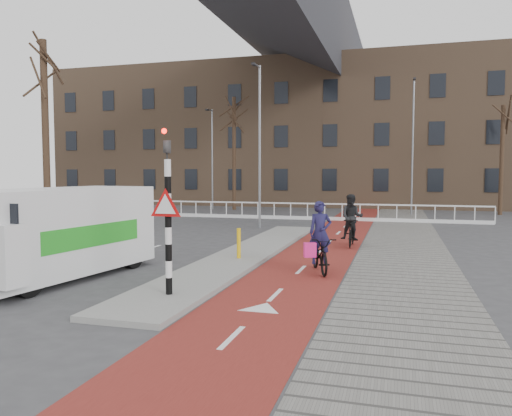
# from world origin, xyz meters

# --- Properties ---
(ground) EXTENTS (120.00, 120.00, 0.00)m
(ground) POSITION_xyz_m (0.00, 0.00, 0.00)
(ground) COLOR #38383A
(ground) RESTS_ON ground
(bike_lane) EXTENTS (2.50, 60.00, 0.01)m
(bike_lane) POSITION_xyz_m (1.50, 10.00, 0.01)
(bike_lane) COLOR maroon
(bike_lane) RESTS_ON ground
(sidewalk) EXTENTS (3.00, 60.00, 0.01)m
(sidewalk) POSITION_xyz_m (4.30, 10.00, 0.01)
(sidewalk) COLOR slate
(sidewalk) RESTS_ON ground
(curb_island) EXTENTS (1.80, 16.00, 0.12)m
(curb_island) POSITION_xyz_m (-0.70, 4.00, 0.06)
(curb_island) COLOR gray
(curb_island) RESTS_ON ground
(traffic_signal) EXTENTS (0.80, 0.80, 3.68)m
(traffic_signal) POSITION_xyz_m (-0.60, -2.02, 1.99)
(traffic_signal) COLOR black
(traffic_signal) RESTS_ON curb_island
(bollard) EXTENTS (0.12, 0.12, 0.92)m
(bollard) POSITION_xyz_m (-0.57, 2.73, 0.58)
(bollard) COLOR yellow
(bollard) RESTS_ON curb_island
(cyclist_near) EXTENTS (1.25, 1.97, 1.94)m
(cyclist_near) POSITION_xyz_m (2.06, 1.79, 0.66)
(cyclist_near) COLOR black
(cyclist_near) RESTS_ON bike_lane
(cyclist_far) EXTENTS (0.82, 1.79, 1.93)m
(cyclist_far) POSITION_xyz_m (2.45, 6.91, 0.81)
(cyclist_far) COLOR black
(cyclist_far) RESTS_ON bike_lane
(van) EXTENTS (2.83, 5.62, 2.32)m
(van) POSITION_xyz_m (-4.34, -0.74, 1.22)
(van) COLOR silver
(van) RESTS_ON ground
(railing) EXTENTS (28.00, 0.10, 0.99)m
(railing) POSITION_xyz_m (-5.00, 17.00, 0.31)
(railing) COLOR silver
(railing) RESTS_ON ground
(townhouse_row) EXTENTS (46.00, 10.00, 15.90)m
(townhouse_row) POSITION_xyz_m (-3.00, 32.00, 7.81)
(townhouse_row) COLOR #7F6047
(townhouse_row) RESTS_ON ground
(tree_left) EXTENTS (0.32, 0.32, 8.78)m
(tree_left) POSITION_xyz_m (-11.62, 7.95, 4.39)
(tree_left) COLOR #312116
(tree_left) RESTS_ON ground
(tree_mid) EXTENTS (0.27, 0.27, 8.28)m
(tree_mid) POSITION_xyz_m (-7.66, 23.47, 4.14)
(tree_mid) COLOR #312116
(tree_mid) RESTS_ON ground
(tree_right) EXTENTS (0.27, 0.27, 7.08)m
(tree_right) POSITION_xyz_m (10.45, 23.85, 3.54)
(tree_right) COLOR #312116
(tree_right) RESTS_ON ground
(streetlight_near) EXTENTS (0.12, 0.12, 7.94)m
(streetlight_near) POSITION_xyz_m (-2.53, 12.12, 3.97)
(streetlight_near) COLOR slate
(streetlight_near) RESTS_ON ground
(streetlight_left) EXTENTS (0.12, 0.12, 7.43)m
(streetlight_left) POSITION_xyz_m (-9.36, 23.42, 3.72)
(streetlight_left) COLOR slate
(streetlight_left) RESTS_ON ground
(streetlight_right) EXTENTS (0.12, 0.12, 8.73)m
(streetlight_right) POSITION_xyz_m (4.90, 22.39, 4.37)
(streetlight_right) COLOR slate
(streetlight_right) RESTS_ON ground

